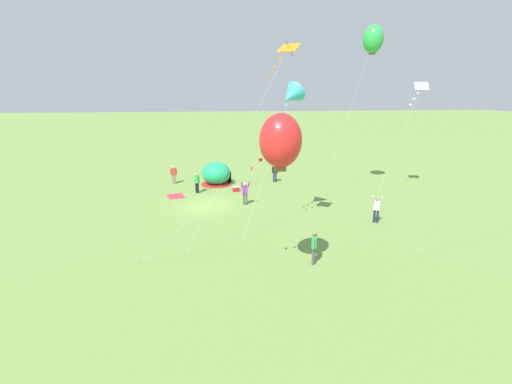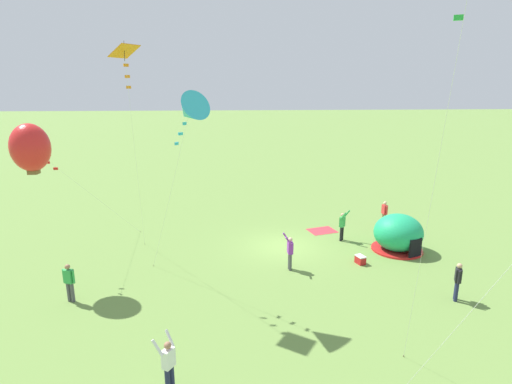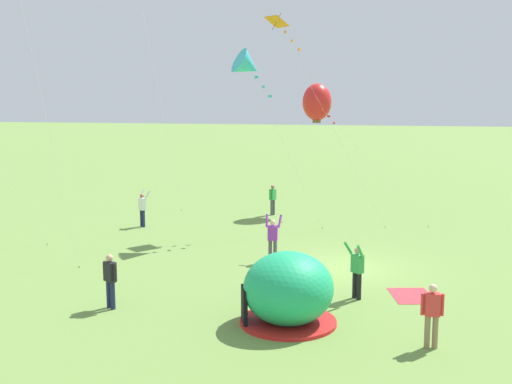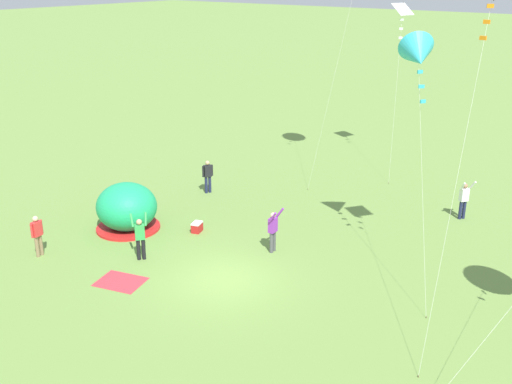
{
  "view_description": "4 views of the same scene",
  "coord_description": "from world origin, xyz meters",
  "px_view_note": "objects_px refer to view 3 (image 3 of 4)",
  "views": [
    {
      "loc": [
        24.76,
        0.41,
        8.08
      ],
      "look_at": [
        3.82,
        3.31,
        2.05
      ],
      "focal_mm": 24.0,
      "sensor_mm": 36.0,
      "label": 1
    },
    {
      "loc": [
        3.28,
        21.35,
        8.87
      ],
      "look_at": [
        1.71,
        2.07,
        3.85
      ],
      "focal_mm": 28.0,
      "sensor_mm": 36.0,
      "label": 2
    },
    {
      "loc": [
        -22.64,
        -2.34,
        6.31
      ],
      "look_at": [
        3.37,
        4.56,
        2.3
      ],
      "focal_mm": 42.0,
      "sensor_mm": 36.0,
      "label": 3
    },
    {
      "loc": [
        12.8,
        -14.97,
        10.83
      ],
      "look_at": [
        0.86,
        0.83,
        3.42
      ],
      "focal_mm": 42.0,
      "sensor_mm": 36.0,
      "label": 4
    }
  ],
  "objects_px": {
    "kite_cyan": "(248,66)",
    "person_center_field": "(432,312)",
    "kite_orange": "(281,28)",
    "cooler_box": "(258,285)",
    "person_arms_raised": "(273,237)",
    "person_flying_kite": "(142,208)",
    "person_near_tent": "(357,269)",
    "kite_red": "(317,102)",
    "popup_tent": "(288,290)",
    "person_far_back": "(273,198)",
    "person_watching_sky": "(110,278)"
  },
  "relations": [
    {
      "from": "cooler_box",
      "to": "kite_red",
      "type": "xyz_separation_m",
      "value": [
        15.47,
        0.57,
        6.13
      ]
    },
    {
      "from": "person_near_tent",
      "to": "kite_cyan",
      "type": "height_order",
      "value": "kite_cyan"
    },
    {
      "from": "kite_orange",
      "to": "person_arms_raised",
      "type": "bearing_deg",
      "value": -169.6
    },
    {
      "from": "popup_tent",
      "to": "person_near_tent",
      "type": "xyz_separation_m",
      "value": [
        2.7,
        -1.71,
        0.0
      ]
    },
    {
      "from": "person_near_tent",
      "to": "person_far_back",
      "type": "relative_size",
      "value": 1.1
    },
    {
      "from": "kite_orange",
      "to": "cooler_box",
      "type": "bearing_deg",
      "value": -171.13
    },
    {
      "from": "cooler_box",
      "to": "kite_orange",
      "type": "bearing_deg",
      "value": 8.87
    },
    {
      "from": "person_flying_kite",
      "to": "kite_cyan",
      "type": "height_order",
      "value": "kite_cyan"
    },
    {
      "from": "popup_tent",
      "to": "kite_cyan",
      "type": "height_order",
      "value": "kite_cyan"
    },
    {
      "from": "popup_tent",
      "to": "kite_cyan",
      "type": "xyz_separation_m",
      "value": [
        10.97,
        4.25,
        7.02
      ]
    },
    {
      "from": "cooler_box",
      "to": "popup_tent",
      "type": "bearing_deg",
      "value": -149.39
    },
    {
      "from": "person_watching_sky",
      "to": "kite_red",
      "type": "relative_size",
      "value": 0.23
    },
    {
      "from": "cooler_box",
      "to": "person_center_field",
      "type": "bearing_deg",
      "value": -122.02
    },
    {
      "from": "person_arms_raised",
      "to": "kite_orange",
      "type": "distance_m",
      "value": 11.49
    },
    {
      "from": "person_watching_sky",
      "to": "person_flying_kite",
      "type": "bearing_deg",
      "value": 21.01
    },
    {
      "from": "popup_tent",
      "to": "person_center_field",
      "type": "xyz_separation_m",
      "value": [
        -0.79,
        -3.96,
        -0.03
      ]
    },
    {
      "from": "popup_tent",
      "to": "person_far_back",
      "type": "bearing_deg",
      "value": 14.79
    },
    {
      "from": "popup_tent",
      "to": "person_center_field",
      "type": "bearing_deg",
      "value": -101.3
    },
    {
      "from": "person_far_back",
      "to": "person_flying_kite",
      "type": "bearing_deg",
      "value": 130.64
    },
    {
      "from": "kite_red",
      "to": "kite_cyan",
      "type": "relative_size",
      "value": 0.84
    },
    {
      "from": "cooler_box",
      "to": "person_watching_sky",
      "type": "height_order",
      "value": "person_watching_sky"
    },
    {
      "from": "person_far_back",
      "to": "person_center_field",
      "type": "bearing_deg",
      "value": -154.22
    },
    {
      "from": "cooler_box",
      "to": "person_watching_sky",
      "type": "relative_size",
      "value": 0.36
    },
    {
      "from": "kite_red",
      "to": "kite_cyan",
      "type": "height_order",
      "value": "kite_cyan"
    },
    {
      "from": "person_center_field",
      "to": "person_arms_raised",
      "type": "bearing_deg",
      "value": 39.26
    },
    {
      "from": "cooler_box",
      "to": "person_far_back",
      "type": "height_order",
      "value": "person_far_back"
    },
    {
      "from": "kite_red",
      "to": "person_far_back",
      "type": "bearing_deg",
      "value": 130.01
    },
    {
      "from": "person_far_back",
      "to": "kite_red",
      "type": "distance_m",
      "value": 6.08
    },
    {
      "from": "kite_cyan",
      "to": "person_center_field",
      "type": "bearing_deg",
      "value": -145.1
    },
    {
      "from": "cooler_box",
      "to": "person_arms_raised",
      "type": "distance_m",
      "value": 3.9
    },
    {
      "from": "person_center_field",
      "to": "person_flying_kite",
      "type": "bearing_deg",
      "value": 48.83
    },
    {
      "from": "cooler_box",
      "to": "kite_red",
      "type": "distance_m",
      "value": 16.65
    },
    {
      "from": "person_near_tent",
      "to": "kite_orange",
      "type": "relative_size",
      "value": 0.18
    },
    {
      "from": "person_flying_kite",
      "to": "kite_red",
      "type": "xyz_separation_m",
      "value": [
        6.71,
        -7.86,
        5.35
      ]
    },
    {
      "from": "cooler_box",
      "to": "person_far_back",
      "type": "bearing_deg",
      "value": 11.3
    },
    {
      "from": "popup_tent",
      "to": "person_flying_kite",
      "type": "relative_size",
      "value": 1.49
    },
    {
      "from": "person_far_back",
      "to": "kite_red",
      "type": "height_order",
      "value": "kite_red"
    },
    {
      "from": "person_near_tent",
      "to": "kite_red",
      "type": "bearing_deg",
      "value": 14.04
    },
    {
      "from": "kite_orange",
      "to": "kite_cyan",
      "type": "relative_size",
      "value": 1.21
    },
    {
      "from": "popup_tent",
      "to": "person_arms_raised",
      "type": "height_order",
      "value": "popup_tent"
    },
    {
      "from": "person_arms_raised",
      "to": "kite_orange",
      "type": "relative_size",
      "value": 0.18
    },
    {
      "from": "person_arms_raised",
      "to": "kite_red",
      "type": "relative_size",
      "value": 0.25
    },
    {
      "from": "person_center_field",
      "to": "kite_orange",
      "type": "xyz_separation_m",
      "value": [
        14.3,
        7.23,
        9.02
      ]
    },
    {
      "from": "kite_red",
      "to": "kite_orange",
      "type": "distance_m",
      "value": 5.99
    },
    {
      "from": "popup_tent",
      "to": "kite_orange",
      "type": "relative_size",
      "value": 0.26
    },
    {
      "from": "cooler_box",
      "to": "kite_orange",
      "type": "xyz_separation_m",
      "value": [
        10.83,
        1.69,
        9.77
      ]
    },
    {
      "from": "popup_tent",
      "to": "person_arms_raised",
      "type": "distance_m",
      "value": 6.77
    },
    {
      "from": "kite_red",
      "to": "person_flying_kite",
      "type": "bearing_deg",
      "value": 130.47
    },
    {
      "from": "person_center_field",
      "to": "person_arms_raised",
      "type": "relative_size",
      "value": 0.91
    },
    {
      "from": "kite_red",
      "to": "kite_orange",
      "type": "relative_size",
      "value": 0.69
    }
  ]
}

